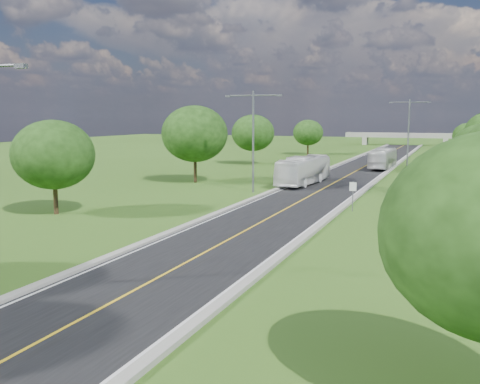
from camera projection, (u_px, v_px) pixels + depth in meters
name	position (u px, v px, depth m)	size (l,w,h in m)	color
ground	(342.00, 179.00, 65.10)	(260.00, 260.00, 0.00)	#305217
road	(352.00, 174.00, 70.60)	(8.00, 150.00, 0.06)	black
curb_left	(320.00, 172.00, 72.17)	(0.50, 150.00, 0.22)	gray
curb_right	(385.00, 174.00, 69.00)	(0.50, 150.00, 0.22)	gray
speed_limit_sign	(353.00, 192.00, 42.74)	(0.55, 0.09, 2.40)	slate
overpass	(405.00, 136.00, 138.13)	(30.00, 3.00, 3.20)	gray
streetlight_mid_left	(253.00, 133.00, 52.74)	(5.90, 0.25, 10.00)	slate
streetlight_far_right	(409.00, 127.00, 78.53)	(5.90, 0.25, 10.00)	slate
tree_lb	(53.00, 155.00, 41.05)	(6.30, 6.30, 7.33)	black
tree_lc	(195.00, 134.00, 60.73)	(7.56, 7.56, 8.79)	black
tree_ld	(253.00, 133.00, 83.57)	(6.72, 6.72, 7.82)	black
tree_le	(308.00, 133.00, 104.74)	(5.88, 5.88, 6.84)	black
tree_re	(468.00, 136.00, 95.82)	(5.46, 5.46, 6.35)	black
bus_outbound	(383.00, 158.00, 76.77)	(2.47, 10.55, 2.94)	silver
bus_inbound	(304.00, 170.00, 59.36)	(2.62, 11.18, 3.12)	white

